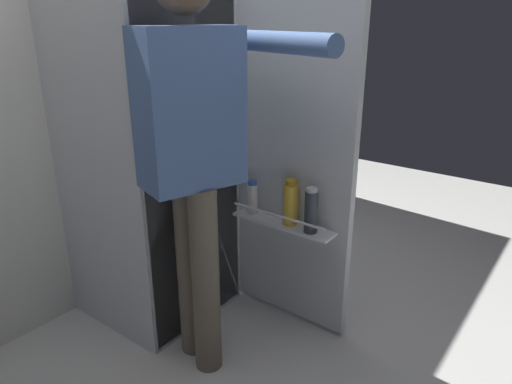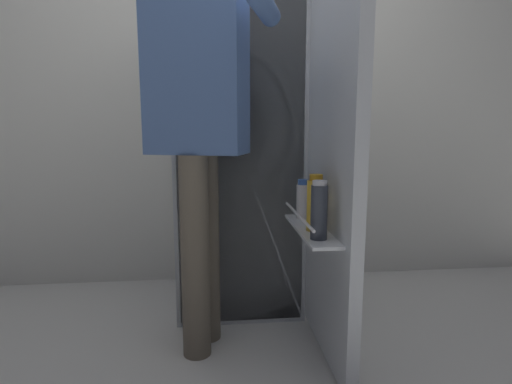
# 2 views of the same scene
# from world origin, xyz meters

# --- Properties ---
(ground_plane) EXTENTS (6.58, 6.58, 0.00)m
(ground_plane) POSITION_xyz_m (0.00, 0.00, 0.00)
(ground_plane) COLOR silver
(kitchen_wall) EXTENTS (4.40, 0.10, 2.58)m
(kitchen_wall) POSITION_xyz_m (0.00, 0.95, 1.29)
(kitchen_wall) COLOR silver
(kitchen_wall) RESTS_ON ground_plane
(refrigerator) EXTENTS (0.69, 1.29, 1.71)m
(refrigerator) POSITION_xyz_m (0.02, 0.52, 0.85)
(refrigerator) COLOR silver
(refrigerator) RESTS_ON ground_plane
(person) EXTENTS (0.56, 0.79, 1.73)m
(person) POSITION_xyz_m (-0.18, 0.07, 1.04)
(person) COLOR #665B4C
(person) RESTS_ON ground_plane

